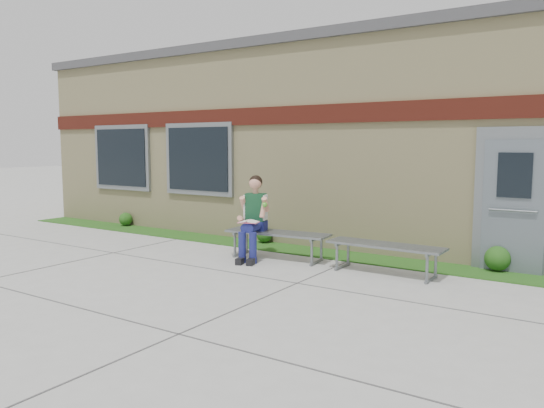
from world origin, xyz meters
The scene contains 9 objects.
ground centered at (0.00, 0.00, 0.00)m, with size 80.00×80.00×0.00m, color #9E9E99.
grass_strip centered at (0.00, 2.60, 0.01)m, with size 16.00×0.80×0.02m, color #144C14.
school_building centered at (0.00, 5.99, 2.10)m, with size 16.20×6.22×4.20m.
bench_left centered at (-0.14, 1.74, 0.38)m, with size 1.92×0.70×0.49m.
bench_right centered at (1.86, 1.74, 0.37)m, with size 1.85×0.55×0.48m.
girl centered at (-0.51, 1.52, 0.77)m, with size 0.63×0.94×1.48m.
shrub_west centered at (-5.32, 2.85, 0.18)m, with size 0.33×0.33×0.33m, color #144C14.
shrub_mid centered at (-1.16, 2.85, 0.18)m, with size 0.32×0.32×0.32m, color #144C14.
shrub_east centered at (3.31, 2.85, 0.22)m, with size 0.40×0.40×0.40m, color #144C14.
Camera 1 is at (4.84, -6.04, 2.02)m, focal length 35.00 mm.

